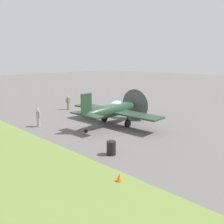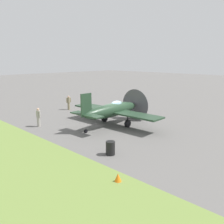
# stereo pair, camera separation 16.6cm
# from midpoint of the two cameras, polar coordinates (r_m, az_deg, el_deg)

# --- Properties ---
(ground_plane) EXTENTS (160.00, 160.00, 0.00)m
(ground_plane) POSITION_cam_midpoint_polar(r_m,az_deg,el_deg) (23.91, -0.96, -2.48)
(ground_plane) COLOR #605E5B
(airplane_lead) EXTENTS (9.77, 7.75, 3.49)m
(airplane_lead) POSITION_cam_midpoint_polar(r_m,az_deg,el_deg) (22.67, 0.06, 0.50)
(airplane_lead) COLOR #233D28
(airplane_lead) RESTS_ON ground
(ground_crew_chief) EXTENTS (0.38, 0.63, 1.73)m
(ground_crew_chief) POSITION_cam_midpoint_polar(r_m,az_deg,el_deg) (30.24, -10.36, 2.22)
(ground_crew_chief) COLOR #847A5B
(ground_crew_chief) RESTS_ON ground
(ground_crew_mechanic) EXTENTS (0.63, 0.38, 1.73)m
(ground_crew_mechanic) POSITION_cam_midpoint_polar(r_m,az_deg,el_deg) (23.28, -17.02, -1.12)
(ground_crew_mechanic) COLOR #9E998E
(ground_crew_mechanic) RESTS_ON ground
(fuel_drum) EXTENTS (0.60, 0.60, 0.90)m
(fuel_drum) POSITION_cam_midpoint_polar(r_m,az_deg,el_deg) (15.97, -0.48, -8.41)
(fuel_drum) COLOR black
(fuel_drum) RESTS_ON ground
(supply_crate) EXTENTS (1.17, 1.17, 0.64)m
(supply_crate) POSITION_cam_midpoint_polar(r_m,az_deg,el_deg) (28.87, -0.27, 0.75)
(supply_crate) COLOR olive
(supply_crate) RESTS_ON ground
(runway_marker_cone) EXTENTS (0.36, 0.36, 0.44)m
(runway_marker_cone) POSITION_cam_midpoint_polar(r_m,az_deg,el_deg) (12.81, 1.38, -15.00)
(runway_marker_cone) COLOR orange
(runway_marker_cone) RESTS_ON ground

